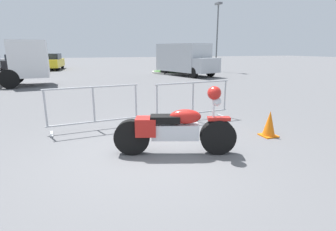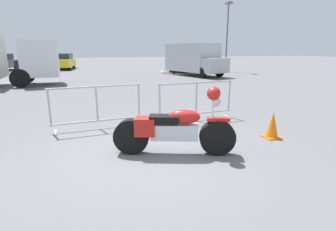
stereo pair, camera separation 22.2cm
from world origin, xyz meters
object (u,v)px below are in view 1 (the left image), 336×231
crowd_barrier_near (94,108)px  pedestrian (43,62)px  motorcycle (175,129)px  parked_car_yellow (51,62)px  crowd_barrier_far (193,101)px  traffic_cone (269,124)px  parked_car_black (20,62)px  delivery_van (185,59)px  street_lamp (217,27)px

crowd_barrier_near → pedestrian: 17.38m
motorcycle → parked_car_yellow: size_ratio=0.48×
crowd_barrier_near → crowd_barrier_far: bearing=0.0°
pedestrian → traffic_cone: size_ratio=2.86×
parked_car_black → delivery_van: bearing=-120.7°
motorcycle → delivery_van: size_ratio=0.41×
crowd_barrier_near → delivery_van: 14.06m
parked_car_black → crowd_barrier_far: bearing=-154.0°
parked_car_yellow → street_lamp: (13.86, -7.04, 2.94)m
delivery_van → street_lamp: (3.96, 2.36, 2.47)m
delivery_van → motorcycle: bearing=-41.8°
parked_car_yellow → traffic_cone: size_ratio=7.83×
parked_car_black → parked_car_yellow: bearing=-81.5°
crowd_barrier_far → motorcycle: bearing=-122.2°
crowd_barrier_far → street_lamp: (8.73, 14.31, 3.16)m
delivery_van → parked_car_black: delivery_van is taller
crowd_barrier_far → parked_car_black: bearing=110.1°
parked_car_yellow → pedestrian: pedestrian is taller
pedestrian → street_lamp: street_lamp is taller
delivery_van → traffic_cone: (-3.70, -13.77, -0.95)m
delivery_van → street_lamp: 5.23m
parked_car_black → pedestrian: bearing=-144.2°
crowd_barrier_far → delivery_van: delivery_van is taller
delivery_van → pedestrian: size_ratio=3.17×
crowd_barrier_far → parked_car_yellow: 21.96m
crowd_barrier_near → pedestrian: (-2.80, 17.15, 0.37)m
crowd_barrier_near → crowd_barrier_far: same height
pedestrian → parked_car_yellow: bearing=-160.4°
parked_car_black → street_lamp: (16.51, -6.92, 2.97)m
crowd_barrier_near → delivery_van: (7.39, 11.95, 0.69)m
parked_car_black → traffic_cone: (8.84, -23.06, -0.45)m
crowd_barrier_far → delivery_van: size_ratio=0.41×
crowd_barrier_near → delivery_van: size_ratio=0.41×
motorcycle → delivery_van: delivery_van is taller
motorcycle → crowd_barrier_far: bearing=76.5°
delivery_van → parked_car_yellow: bearing=-151.9°
crowd_barrier_far → pedestrian: pedestrian is taller
street_lamp → crowd_barrier_near: bearing=-128.4°
crowd_barrier_far → pedestrian: (-5.43, 17.15, 0.37)m
crowd_barrier_near → street_lamp: 18.54m
crowd_barrier_near → parked_car_yellow: bearing=96.7°
crowd_barrier_near → crowd_barrier_far: size_ratio=1.00×
parked_car_yellow → street_lamp: bearing=-111.1°
motorcycle → pedestrian: size_ratio=1.31×
traffic_cone → street_lamp: size_ratio=0.10×
crowd_barrier_near → parked_car_yellow: size_ratio=0.48×
traffic_cone → street_lamp: street_lamp is taller
motorcycle → parked_car_black: bearing=124.2°
street_lamp → parked_car_yellow: bearing=153.1°
parked_car_yellow → traffic_cone: 24.00m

